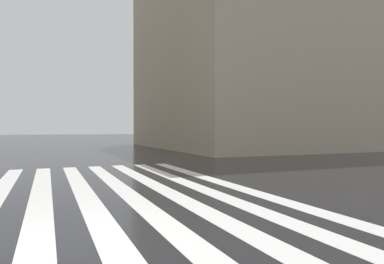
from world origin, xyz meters
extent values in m
plane|color=black|center=(0.00, 0.00, 0.00)|extent=(220.00, 220.00, 0.00)
cube|color=silver|center=(4.00, -4.63, 0.00)|extent=(13.00, 0.50, 0.01)
cube|color=silver|center=(4.00, -3.63, 0.00)|extent=(13.00, 0.50, 0.01)
cube|color=silver|center=(4.00, -2.63, 0.00)|extent=(13.00, 0.50, 0.01)
cube|color=silver|center=(4.00, -1.63, 0.00)|extent=(13.00, 0.50, 0.01)
cube|color=silver|center=(4.00, -0.63, 0.00)|extent=(13.00, 0.50, 0.01)
cube|color=silver|center=(4.00, 0.37, 0.00)|extent=(13.00, 0.50, 0.01)
cube|color=tan|center=(22.37, -20.10, 8.82)|extent=(19.74, 23.27, 17.65)
camera|label=1|loc=(-4.89, 0.23, 1.61)|focal=32.31mm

